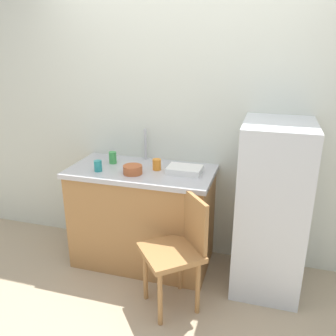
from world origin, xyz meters
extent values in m
plane|color=tan|center=(0.00, 0.00, 0.00)|extent=(8.00, 8.00, 0.00)
cube|color=silver|center=(0.00, 1.00, 1.30)|extent=(4.80, 0.10, 2.60)
cube|color=#A87542|center=(-0.31, 0.65, 0.43)|extent=(1.19, 0.60, 0.86)
cube|color=#B7B7BC|center=(-0.31, 0.65, 0.88)|extent=(1.23, 0.64, 0.04)
cylinder|color=#B7B7BC|center=(-0.36, 0.90, 1.05)|extent=(0.02, 0.02, 0.29)
cube|color=silver|center=(0.78, 0.63, 0.69)|extent=(0.52, 0.63, 1.38)
cylinder|color=#A87542|center=(-0.11, 0.15, 0.23)|extent=(0.04, 0.04, 0.45)
cylinder|color=#A87542|center=(0.08, -0.08, 0.23)|extent=(0.04, 0.04, 0.45)
cylinder|color=#A87542|center=(0.12, 0.35, 0.23)|extent=(0.04, 0.04, 0.45)
cylinder|color=#A87542|center=(0.31, 0.12, 0.23)|extent=(0.04, 0.04, 0.45)
cube|color=#A87542|center=(0.10, 0.14, 0.47)|extent=(0.56, 0.56, 0.04)
cube|color=#A87542|center=(0.24, 0.25, 0.69)|extent=(0.25, 0.30, 0.40)
cube|color=white|center=(0.07, 0.66, 0.93)|extent=(0.28, 0.20, 0.05)
cylinder|color=#B25B33|center=(-0.34, 0.52, 0.94)|extent=(0.16, 0.16, 0.07)
cylinder|color=teal|center=(-0.63, 0.50, 0.95)|extent=(0.07, 0.07, 0.09)
cylinder|color=green|center=(-0.60, 0.72, 0.95)|extent=(0.07, 0.07, 0.11)
cylinder|color=orange|center=(-0.18, 0.67, 0.95)|extent=(0.07, 0.07, 0.09)
camera|label=1|loc=(0.71, -2.01, 1.93)|focal=37.94mm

